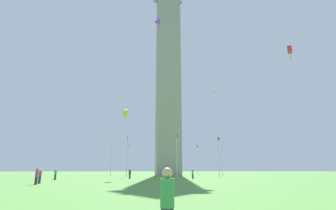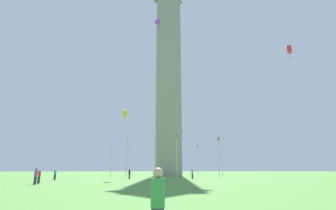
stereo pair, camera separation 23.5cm
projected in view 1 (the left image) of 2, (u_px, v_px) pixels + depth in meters
name	position (u px, v px, depth m)	size (l,w,h in m)	color
ground_plane	(168.00, 176.00, 63.14)	(260.00, 260.00, 0.00)	#548C3D
obelisk_monument	(168.00, 70.00, 69.86)	(6.12, 6.12, 55.59)	gray
flagpole_n	(177.00, 153.00, 50.79)	(1.12, 0.14, 8.52)	silver
flagpole_ne	(219.00, 155.00, 55.91)	(1.12, 0.14, 8.52)	silver
flagpole_e	(222.00, 157.00, 65.88)	(1.12, 0.14, 8.52)	silver
flagpole_se	(197.00, 158.00, 74.88)	(1.12, 0.14, 8.52)	silver
flagpole_s	(162.00, 159.00, 77.63)	(1.12, 0.14, 8.52)	silver
flagpole_sw	(129.00, 158.00, 72.51)	(1.12, 0.14, 8.52)	silver
flagpole_w	(111.00, 156.00, 62.54)	(1.12, 0.14, 8.52)	silver
flagpole_nw	(127.00, 154.00, 53.54)	(1.12, 0.14, 8.52)	silver
person_purple_shirt	(37.00, 176.00, 27.95)	(0.32, 0.32, 1.76)	#2D2D38
person_gray_shirt	(193.00, 174.00, 45.38)	(0.32, 0.32, 1.69)	#2D2D38
person_red_shirt	(40.00, 176.00, 30.07)	(0.32, 0.32, 1.61)	#2D2D38
person_black_shirt	(130.00, 174.00, 44.60)	(0.32, 0.32, 1.67)	#2D2D38
person_white_shirt	(56.00, 174.00, 46.32)	(0.32, 0.32, 1.65)	#2D2D38
person_teal_shirt	(55.00, 174.00, 39.56)	(0.32, 0.32, 1.67)	#2D2D38
person_green_shirt	(167.00, 206.00, 5.73)	(0.32, 0.32, 1.67)	#2D2D38
kite_pink_diamond	(214.00, 88.00, 57.28)	(1.05, 1.10, 1.44)	pink
kite_purple_delta	(159.00, 23.00, 51.90)	(2.09, 2.07, 2.68)	purple
kite_yellow_box	(125.00, 113.00, 44.25)	(1.10, 0.89, 2.47)	yellow
kite_red_box	(290.00, 50.00, 42.82)	(1.21, 1.10, 2.58)	red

